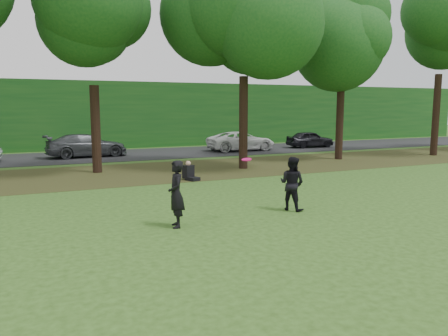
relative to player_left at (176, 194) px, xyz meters
name	(u,v)px	position (x,y,z in m)	size (l,w,h in m)	color
ground	(331,251)	(2.49, -3.22, -0.88)	(120.00, 120.00, 0.00)	#2B4816
leaf_litter	(163,171)	(2.49, 9.78, -0.87)	(60.00, 7.00, 0.01)	#3D2915
street	(129,155)	(2.49, 17.78, -0.87)	(70.00, 7.00, 0.02)	black
far_hedge	(112,115)	(2.49, 23.78, 1.62)	(70.00, 3.00, 5.00)	#154918
player_left	(176,194)	(0.00, 0.00, 0.00)	(0.64, 0.42, 1.76)	black
player_right	(292,184)	(3.79, 0.39, -0.06)	(0.80, 0.62, 1.64)	black
parked_cars	(100,146)	(0.55, 17.03, -0.16)	(34.21, 4.11, 1.49)	black
frisbee	(247,159)	(1.96, -0.17, 0.83)	(0.37, 0.38, 0.08)	#E3136E
seated_person	(190,173)	(2.78, 6.80, -0.57)	(0.64, 0.83, 0.83)	black
tree_line	(153,3)	(2.15, 9.71, 6.97)	(55.30, 7.90, 12.31)	black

